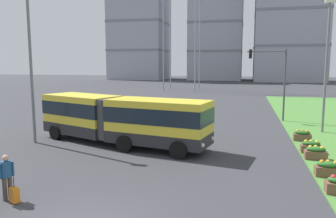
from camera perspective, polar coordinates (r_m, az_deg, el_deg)
name	(u,v)px	position (r m, az deg, el deg)	size (l,w,h in m)	color
articulated_bus	(120,119)	(21.07, -8.26, -1.67)	(11.98, 5.73, 3.00)	yellow
car_white_van	(127,110)	(31.40, -7.03, -0.21)	(4.56, 2.39, 1.58)	silver
pedestrian_crossing	(7,174)	(13.97, -26.03, -10.02)	(0.36, 0.53, 1.74)	#4C4238
rolling_suitcase	(15,195)	(13.77, -24.90, -13.24)	(0.43, 0.38, 0.97)	orange
flower_planter_2	(328,169)	(16.70, 25.83, -9.21)	(1.10, 0.56, 0.74)	brown
flower_planter_3	(316,153)	(19.30, 24.06, -6.88)	(1.10, 0.56, 0.74)	brown
flower_planter_4	(311,147)	(20.57, 23.38, -5.96)	(1.10, 0.56, 0.74)	brown
flower_planter_5	(302,135)	(23.52, 22.08, -4.22)	(1.10, 0.56, 0.74)	brown
traffic_light_far_right	(273,73)	(30.65, 17.59, 5.96)	(3.36, 0.28, 6.35)	#474C51
streetlight_left	(30,58)	(22.80, -22.58, 8.17)	(0.70, 0.28, 10.05)	slate
streetlight_median	(326,62)	(26.64, 25.61, 7.32)	(0.70, 0.28, 9.55)	slate
apartment_tower_west	(140,10)	(113.97, -4.91, 16.57)	(17.39, 17.07, 45.07)	#9EA3AD
apartment_tower_centre	(290,14)	(105.49, 20.25, 15.14)	(19.61, 16.27, 38.88)	#9EA3AD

